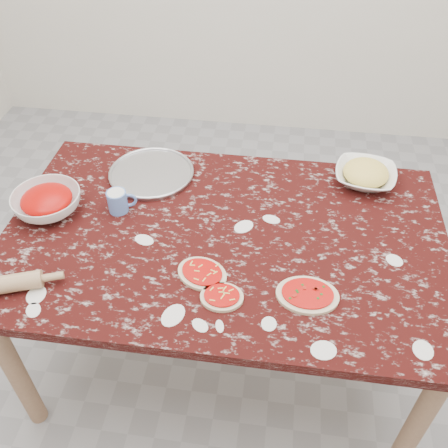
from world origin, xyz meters
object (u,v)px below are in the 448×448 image
Objects in this scene: pizza_tray at (152,174)px; cheese_bowl at (365,176)px; worktable at (224,250)px; flour_mug at (118,201)px; sauce_bowl at (47,203)px.

pizza_tray is 1.42× the size of cheese_bowl.
worktable is 14.69× the size of flour_mug.
worktable is 0.66m from cheese_bowl.
pizza_tray is 1.34× the size of sauce_bowl.
cheese_bowl is (0.52, 0.38, 0.11)m from worktable.
flour_mug is (-0.93, -0.31, 0.02)m from cheese_bowl.
worktable is at bearing -10.42° from flour_mug.
worktable is 4.68× the size of pizza_tray.
pizza_tray is (-0.35, 0.31, 0.09)m from worktable.
pizza_tray is 0.87m from cheese_bowl.
flour_mug is (0.26, 0.04, 0.01)m from sauce_bowl.
cheese_bowl is (0.87, 0.08, 0.02)m from pizza_tray.
cheese_bowl is at bearing 18.33° from flour_mug.
pizza_tray is 3.14× the size of flour_mug.
sauce_bowl is 0.27m from flour_mug.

